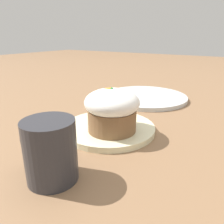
{
  "coord_description": "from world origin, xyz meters",
  "views": [
    {
      "loc": [
        -0.24,
        0.37,
        0.2
      ],
      "look_at": [
        -0.02,
        0.02,
        0.05
      ],
      "focal_mm": 35.0,
      "sensor_mm": 36.0,
      "label": 1
    }
  ],
  "objects": [
    {
      "name": "dessert_plate",
      "position": [
        0.0,
        0.0,
        0.01
      ],
      "size": [
        0.2,
        0.2,
        0.01
      ],
      "color": "beige",
      "rests_on": "ground_plane"
    },
    {
      "name": "carrot_cake",
      "position": [
        -0.02,
        0.02,
        0.06
      ],
      "size": [
        0.11,
        0.11,
        0.09
      ],
      "color": "brown",
      "rests_on": "dessert_plate"
    },
    {
      "name": "spoon",
      "position": [
        0.0,
        -0.0,
        0.02
      ],
      "size": [
        0.04,
        0.13,
        0.01
      ],
      "color": "#B7B7BC",
      "rests_on": "dessert_plate"
    },
    {
      "name": "ground_plane",
      "position": [
        0.0,
        0.0,
        0.0
      ],
      "size": [
        4.0,
        4.0,
        0.0
      ],
      "primitive_type": "plane",
      "color": "#846042"
    },
    {
      "name": "side_plate",
      "position": [
        0.04,
        -0.28,
        0.01
      ],
      "size": [
        0.27,
        0.27,
        0.01
      ],
      "color": "silver",
      "rests_on": "ground_plane"
    },
    {
      "name": "coffee_cup",
      "position": [
        -0.02,
        0.19,
        0.05
      ],
      "size": [
        0.1,
        0.07,
        0.09
      ],
      "color": "#2D2D33",
      "rests_on": "ground_plane"
    }
  ]
}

